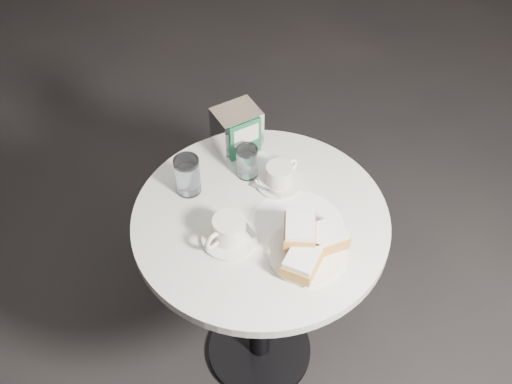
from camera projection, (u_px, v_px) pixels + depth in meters
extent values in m
plane|color=black|center=(260.00, 351.00, 2.28)|extent=(7.00, 7.00, 0.00)
cylinder|color=black|center=(260.00, 349.00, 2.27)|extent=(0.36, 0.36, 0.03)
cylinder|color=black|center=(260.00, 295.00, 2.01)|extent=(0.07, 0.07, 0.70)
cylinder|color=white|center=(261.00, 221.00, 1.74)|extent=(0.70, 0.70, 0.03)
cylinder|color=white|center=(297.00, 226.00, 1.71)|extent=(0.28, 0.28, 0.00)
cylinder|color=white|center=(306.00, 253.00, 1.64)|extent=(0.23, 0.23, 0.01)
cube|color=gold|center=(302.00, 263.00, 1.59)|extent=(0.12, 0.12, 0.04)
cube|color=white|center=(303.00, 256.00, 1.57)|extent=(0.12, 0.11, 0.01)
cube|color=#BD863A|center=(326.00, 238.00, 1.64)|extent=(0.12, 0.10, 0.04)
cube|color=white|center=(327.00, 232.00, 1.62)|extent=(0.11, 0.10, 0.01)
cube|color=gold|center=(300.00, 232.00, 1.61)|extent=(0.13, 0.13, 0.04)
cube|color=white|center=(300.00, 225.00, 1.59)|extent=(0.12, 0.12, 0.01)
cylinder|color=silver|center=(230.00, 238.00, 1.68)|extent=(0.16, 0.16, 0.01)
cylinder|color=silver|center=(229.00, 229.00, 1.65)|extent=(0.10, 0.10, 0.07)
cylinder|color=#966F52|center=(229.00, 222.00, 1.63)|extent=(0.09, 0.09, 0.00)
torus|color=silver|center=(213.00, 241.00, 1.62)|extent=(0.05, 0.02, 0.05)
cube|color=#AEAEB2|center=(245.00, 224.00, 1.70)|extent=(0.03, 0.10, 0.00)
sphere|color=#B5B5BA|center=(232.00, 213.00, 1.72)|extent=(0.02, 0.02, 0.02)
cylinder|color=silver|center=(279.00, 183.00, 1.81)|extent=(0.14, 0.14, 0.01)
cylinder|color=silver|center=(279.00, 174.00, 1.79)|extent=(0.08, 0.08, 0.06)
cylinder|color=#916D4F|center=(280.00, 169.00, 1.77)|extent=(0.08, 0.08, 0.00)
torus|color=white|center=(291.00, 166.00, 1.81)|extent=(0.05, 0.02, 0.05)
cube|color=silver|center=(267.00, 190.00, 1.78)|extent=(0.04, 0.09, 0.00)
sphere|color=#BABABF|center=(256.00, 181.00, 1.80)|extent=(0.02, 0.02, 0.02)
cylinder|color=white|center=(187.00, 175.00, 1.76)|extent=(0.07, 0.07, 0.11)
cylinder|color=silver|center=(188.00, 176.00, 1.76)|extent=(0.06, 0.06, 0.10)
cylinder|color=white|center=(247.00, 162.00, 1.80)|extent=(0.07, 0.07, 0.10)
cylinder|color=white|center=(247.00, 163.00, 1.81)|extent=(0.06, 0.06, 0.08)
cube|color=silver|center=(237.00, 130.00, 1.86)|extent=(0.14, 0.12, 0.15)
cube|color=#195A36|center=(246.00, 140.00, 1.82)|extent=(0.10, 0.02, 0.13)
cube|color=silver|center=(246.00, 135.00, 1.80)|extent=(0.08, 0.01, 0.06)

